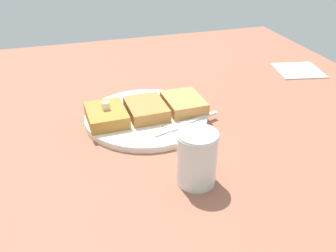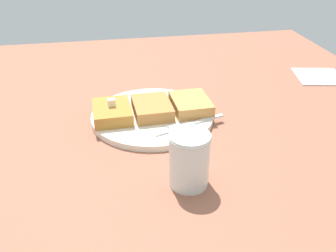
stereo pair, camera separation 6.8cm
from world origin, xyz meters
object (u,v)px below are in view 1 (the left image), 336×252
plate (146,117)px  syrup_jar (197,160)px  napkin (298,70)px  fork (182,124)px

plate → syrup_jar: 23.11cm
napkin → fork: bearing=-152.9°
fork → plate: bearing=131.8°
fork → syrup_jar: bearing=-101.1°
plate → napkin: bearing=17.4°
napkin → syrup_jar: bearing=-140.0°
fork → syrup_jar: (-3.19, -16.21, 2.80)cm
plate → napkin: size_ratio=2.15×
plate → syrup_jar: (2.61, -22.69, 3.53)cm
plate → fork: 8.72cm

